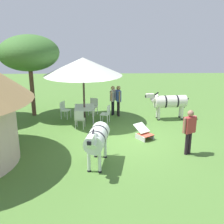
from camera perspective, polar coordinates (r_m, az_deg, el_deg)
ground_plane at (r=11.80m, az=3.71°, el=-5.97°), size 36.00×36.00×0.00m
shade_umbrella at (r=13.66m, az=-6.00°, el=9.34°), size 3.85×3.85×3.23m
patio_dining_table at (r=14.10m, az=-5.74°, el=0.72°), size 1.35×1.07×0.74m
patio_chair_east_end at (r=13.04m, az=-6.73°, el=-1.31°), size 0.47×0.49×0.90m
patio_chair_near_lawn at (r=13.79m, az=-1.13°, el=-0.18°), size 0.54×0.53×0.90m
patio_chair_west_end at (r=15.17m, az=-3.89°, el=1.41°), size 0.55×0.56×0.90m
patio_chair_near_hut at (r=14.68m, az=-9.85°, el=0.65°), size 0.56×0.55×0.90m
guest_beside_umbrella at (r=14.96m, az=0.17°, el=2.99°), size 0.55×0.34×1.62m
guest_behind_table at (r=14.76m, az=1.33°, el=2.91°), size 0.59×0.29×1.66m
standing_watcher at (r=10.61m, az=15.73°, el=-3.23°), size 0.43×0.55×1.74m
striped_lounge_chair at (r=12.00m, az=6.61°, el=-4.34°), size 0.97×0.90×0.58m
zebra_nearest_camera at (r=14.59m, az=11.75°, el=2.09°), size 0.77×2.33×1.46m
zebra_by_umbrella at (r=9.43m, az=-3.16°, el=-5.49°), size 2.13×0.89×1.54m
acacia_tree_left_background at (r=15.12m, az=-16.79°, el=11.59°), size 3.10×3.10×4.29m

